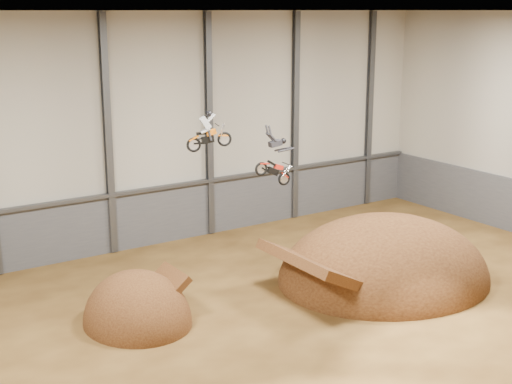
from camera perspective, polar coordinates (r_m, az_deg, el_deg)
floor at (r=32.97m, az=4.35°, el=-10.86°), size 40.00×40.00×0.00m
back_wall at (r=43.22m, az=-7.76°, el=4.88°), size 40.00×0.10×14.00m
ceiling at (r=29.84m, az=4.87°, el=14.26°), size 40.00×40.00×0.00m
lower_band_back at (r=44.29m, az=-7.48°, el=-1.85°), size 39.80×0.18×3.50m
steel_rail at (r=43.70m, az=-7.47°, el=0.37°), size 39.80×0.35×0.20m
steel_column_2 at (r=41.72m, az=-11.77°, el=4.37°), size 0.40×0.36×13.90m
steel_column_3 at (r=44.58m, az=-3.78°, el=5.27°), size 0.40×0.36×13.90m
steel_column_4 at (r=48.19m, az=3.15°, el=5.97°), size 0.40×0.36×13.90m
steel_column_5 at (r=52.40m, az=9.06°, el=6.49°), size 0.40×0.36×13.90m
takeoff_ramp at (r=33.93m, az=-9.44°, el=-10.26°), size 4.88×5.63×4.88m
landing_ramp at (r=39.13m, az=10.16°, el=-6.87°), size 11.81×10.45×6.81m
fmx_rider_a at (r=33.24m, az=-3.71°, el=5.10°), size 2.53×1.48×2.22m
fmx_rider_b at (r=35.61m, az=1.15°, el=2.90°), size 3.73×1.13×3.49m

